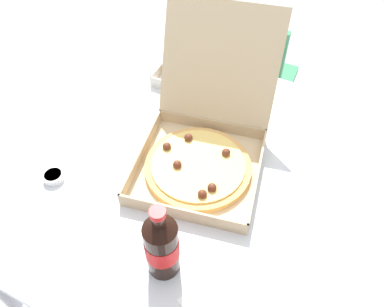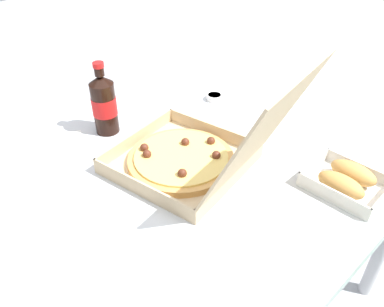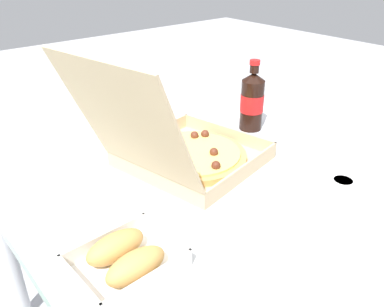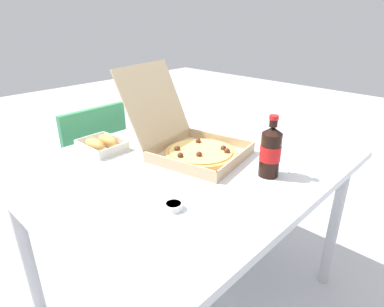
# 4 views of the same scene
# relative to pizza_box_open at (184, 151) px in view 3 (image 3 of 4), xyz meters

# --- Properties ---
(dining_table) EXTENTS (1.22, 0.99, 0.72)m
(dining_table) POSITION_rel_pizza_box_open_xyz_m (-0.05, -0.03, -0.12)
(dining_table) COLOR silver
(dining_table) RESTS_ON ground_plane
(pizza_box_open) EXTENTS (0.41, 0.52, 0.35)m
(pizza_box_open) POSITION_rel_pizza_box_open_xyz_m (0.00, 0.00, 0.00)
(pizza_box_open) COLOR tan
(pizza_box_open) RESTS_ON dining_table
(bread_side_box) EXTENTS (0.16, 0.19, 0.06)m
(bread_side_box) POSITION_rel_pizza_box_open_xyz_m (-0.23, 0.32, -0.02)
(bread_side_box) COLOR white
(bread_side_box) RESTS_ON dining_table
(cola_bottle) EXTENTS (0.07, 0.07, 0.22)m
(cola_bottle) POSITION_rel_pizza_box_open_xyz_m (0.06, -0.32, 0.05)
(cola_bottle) COLOR black
(cola_bottle) RESTS_ON dining_table
(paper_menu) EXTENTS (0.25, 0.23, 0.00)m
(paper_menu) POSITION_rel_pizza_box_open_xyz_m (0.25, -0.36, -0.05)
(paper_menu) COLOR white
(paper_menu) RESTS_ON dining_table
(dipping_sauce_cup) EXTENTS (0.06, 0.06, 0.02)m
(dipping_sauce_cup) POSITION_rel_pizza_box_open_xyz_m (-0.33, -0.24, -0.04)
(dipping_sauce_cup) COLOR white
(dipping_sauce_cup) RESTS_ON dining_table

